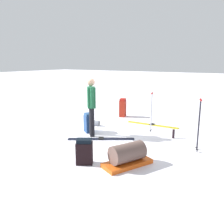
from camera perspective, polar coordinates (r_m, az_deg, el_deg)
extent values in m
plane|color=white|center=(7.08, 0.00, -5.54)|extent=(80.00, 80.00, 0.00)
cylinder|color=black|center=(6.82, -4.90, -2.57)|extent=(0.14, 0.14, 0.85)
cylinder|color=black|center=(7.01, -5.04, -2.16)|extent=(0.14, 0.14, 0.85)
cube|color=#195A36|center=(6.77, -5.09, 3.58)|extent=(0.40, 0.39, 0.60)
cylinder|color=#195A36|center=(6.53, -4.92, 3.53)|extent=(0.09, 0.09, 0.58)
cylinder|color=#195A36|center=(7.00, -5.25, 4.12)|extent=(0.09, 0.09, 0.58)
sphere|color=tan|center=(6.72, -5.16, 7.30)|extent=(0.22, 0.22, 0.22)
cube|color=black|center=(6.72, -2.67, -6.47)|extent=(1.07, 1.62, 0.02)
cube|color=black|center=(6.71, -2.67, -6.27)|extent=(0.13, 0.15, 0.03)
cube|color=black|center=(6.62, -2.70, -6.75)|extent=(1.07, 1.62, 0.02)
cube|color=black|center=(6.62, -2.70, -6.55)|extent=(0.13, 0.15, 0.03)
cube|color=gold|center=(8.17, 9.63, -3.20)|extent=(0.16, 1.83, 0.02)
cube|color=black|center=(8.16, 9.64, -3.03)|extent=(0.07, 0.14, 0.03)
cube|color=gold|center=(8.26, 9.87, -3.03)|extent=(0.16, 1.83, 0.02)
cube|color=black|center=(8.25, 9.88, -2.87)|extent=(0.07, 0.14, 0.03)
cube|color=maroon|center=(9.29, 2.63, 0.84)|extent=(0.37, 0.30, 0.65)
cube|color=#A61D15|center=(9.22, 2.66, 3.05)|extent=(0.33, 0.27, 0.08)
cube|color=black|center=(5.12, -6.76, -9.97)|extent=(0.38, 0.42, 0.48)
cube|color=black|center=(5.02, -6.84, -7.02)|extent=(0.34, 0.37, 0.08)
cube|color=navy|center=(7.32, -5.69, -2.90)|extent=(0.39, 0.41, 0.51)
cube|color=navy|center=(7.25, -5.73, -0.64)|extent=(0.35, 0.37, 0.08)
cylinder|color=black|center=(5.95, 20.48, -3.57)|extent=(0.02, 0.02, 1.25)
sphere|color=#A51919|center=(5.81, 20.97, 2.66)|extent=(0.05, 0.05, 0.05)
cylinder|color=black|center=(6.12, 20.08, -8.68)|extent=(0.07, 0.07, 0.01)
cylinder|color=black|center=(6.10, 20.36, -3.16)|extent=(0.02, 0.02, 1.25)
sphere|color=#A51919|center=(5.97, 20.83, 2.91)|extent=(0.05, 0.05, 0.05)
cylinder|color=black|center=(6.27, 19.97, -8.15)|extent=(0.07, 0.07, 0.01)
cylinder|color=#ADB1BD|center=(7.22, 9.53, -0.46)|extent=(0.02, 0.02, 1.19)
sphere|color=#A51919|center=(7.11, 9.71, 4.46)|extent=(0.05, 0.05, 0.05)
cylinder|color=black|center=(7.36, 9.38, -4.54)|extent=(0.07, 0.07, 0.01)
cylinder|color=#ADB1BD|center=(7.36, 9.65, -0.22)|extent=(0.02, 0.02, 1.19)
sphere|color=#A51919|center=(7.25, 9.83, 4.61)|extent=(0.05, 0.05, 0.05)
cylinder|color=black|center=(7.49, 9.50, -4.23)|extent=(0.07, 0.07, 0.01)
cube|color=#D75114|center=(5.10, 3.75, -12.39)|extent=(1.16, 0.86, 0.09)
cylinder|color=brown|center=(5.00, 3.79, -9.84)|extent=(0.85, 0.68, 0.40)
cylinder|color=slate|center=(8.11, -4.89, -2.60)|extent=(0.24, 0.57, 0.18)
cylinder|color=black|center=(6.95, 14.79, -5.19)|extent=(0.07, 0.07, 0.26)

